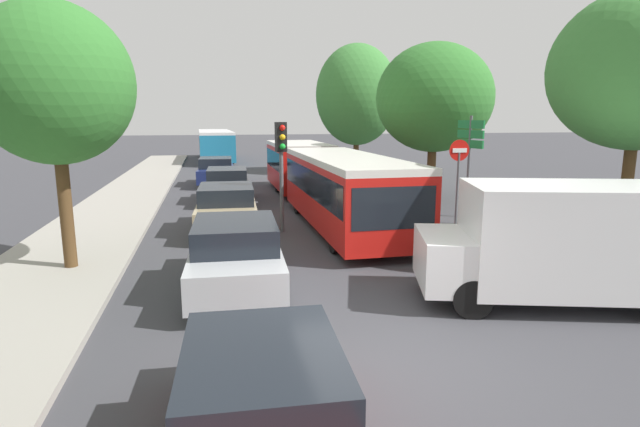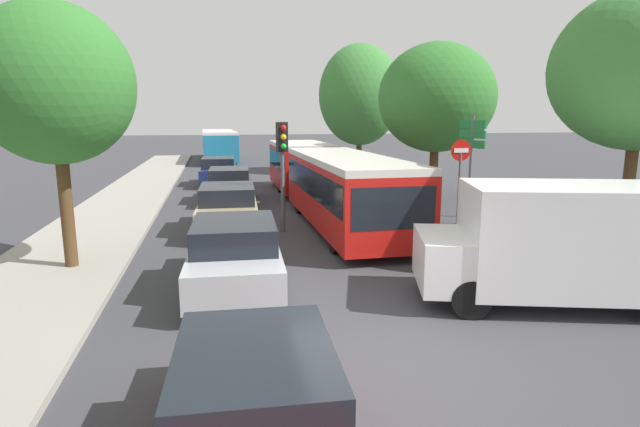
{
  "view_description": "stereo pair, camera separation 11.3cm",
  "coord_description": "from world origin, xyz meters",
  "px_view_note": "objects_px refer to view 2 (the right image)",
  "views": [
    {
      "loc": [
        -2.39,
        -6.22,
        3.54
      ],
      "look_at": [
        0.2,
        5.61,
        1.2
      ],
      "focal_mm": 28.0,
      "sensor_mm": 36.0,
      "label": 1
    },
    {
      "loc": [
        -2.28,
        -6.24,
        3.54
      ],
      "look_at": [
        0.2,
        5.61,
        1.2
      ],
      "focal_mm": 28.0,
      "sensor_mm": 36.0,
      "label": 2
    }
  ],
  "objects_px": {
    "queued_car_red": "(256,407)",
    "white_van": "(564,241)",
    "tree_left_mid": "(54,85)",
    "articulated_bus": "(323,175)",
    "direction_sign_post": "(472,145)",
    "tree_right_mid": "(437,98)",
    "queued_car_silver": "(235,254)",
    "tree_right_far": "(360,95)",
    "queued_car_navy": "(219,171)",
    "no_entry_sign": "(460,168)",
    "city_bus_rear": "(219,143)",
    "queued_car_tan": "(228,208)",
    "queued_car_black": "(230,185)",
    "traffic_light": "(282,152)"
  },
  "relations": [
    {
      "from": "queued_car_tan",
      "to": "direction_sign_post",
      "type": "relative_size",
      "value": 1.19
    },
    {
      "from": "city_bus_rear",
      "to": "tree_left_mid",
      "type": "distance_m",
      "value": 30.67
    },
    {
      "from": "direction_sign_post",
      "to": "tree_left_mid",
      "type": "bearing_deg",
      "value": 9.26
    },
    {
      "from": "tree_left_mid",
      "to": "direction_sign_post",
      "type": "bearing_deg",
      "value": 18.3
    },
    {
      "from": "articulated_bus",
      "to": "tree_left_mid",
      "type": "bearing_deg",
      "value": -48.44
    },
    {
      "from": "direction_sign_post",
      "to": "tree_right_far",
      "type": "xyz_separation_m",
      "value": [
        0.23,
        14.87,
        2.35
      ]
    },
    {
      "from": "queued_car_tan",
      "to": "tree_right_far",
      "type": "bearing_deg",
      "value": -26.94
    },
    {
      "from": "queued_car_red",
      "to": "tree_left_mid",
      "type": "distance_m",
      "value": 9.13
    },
    {
      "from": "articulated_bus",
      "to": "queued_car_black",
      "type": "bearing_deg",
      "value": -127.55
    },
    {
      "from": "traffic_light",
      "to": "queued_car_black",
      "type": "bearing_deg",
      "value": -176.68
    },
    {
      "from": "direction_sign_post",
      "to": "tree_right_mid",
      "type": "bearing_deg",
      "value": -104.89
    },
    {
      "from": "queued_car_silver",
      "to": "tree_right_far",
      "type": "distance_m",
      "value": 23.02
    },
    {
      "from": "no_entry_sign",
      "to": "direction_sign_post",
      "type": "distance_m",
      "value": 1.51
    },
    {
      "from": "queued_car_red",
      "to": "tree_right_mid",
      "type": "distance_m",
      "value": 18.29
    },
    {
      "from": "no_entry_sign",
      "to": "tree_left_mid",
      "type": "relative_size",
      "value": 0.47
    },
    {
      "from": "articulated_bus",
      "to": "tree_right_far",
      "type": "relative_size",
      "value": 1.96
    },
    {
      "from": "city_bus_rear",
      "to": "tree_left_mid",
      "type": "relative_size",
      "value": 1.92
    },
    {
      "from": "articulated_bus",
      "to": "queued_car_tan",
      "type": "bearing_deg",
      "value": -50.86
    },
    {
      "from": "articulated_bus",
      "to": "tree_right_far",
      "type": "height_order",
      "value": "tree_right_far"
    },
    {
      "from": "articulated_bus",
      "to": "queued_car_tan",
      "type": "distance_m",
      "value": 4.84
    },
    {
      "from": "queued_car_silver",
      "to": "queued_car_tan",
      "type": "xyz_separation_m",
      "value": [
        0.0,
        5.54,
        -0.0
      ]
    },
    {
      "from": "traffic_light",
      "to": "tree_right_far",
      "type": "distance_m",
      "value": 17.45
    },
    {
      "from": "articulated_bus",
      "to": "white_van",
      "type": "bearing_deg",
      "value": 12.19
    },
    {
      "from": "articulated_bus",
      "to": "tree_right_far",
      "type": "xyz_separation_m",
      "value": [
        5.02,
        12.31,
        3.57
      ]
    },
    {
      "from": "queued_car_navy",
      "to": "no_entry_sign",
      "type": "distance_m",
      "value": 14.17
    },
    {
      "from": "traffic_light",
      "to": "direction_sign_post",
      "type": "relative_size",
      "value": 0.94
    },
    {
      "from": "queued_car_red",
      "to": "queued_car_navy",
      "type": "relative_size",
      "value": 0.93
    },
    {
      "from": "tree_left_mid",
      "to": "queued_car_tan",
      "type": "bearing_deg",
      "value": 43.94
    },
    {
      "from": "queued_car_black",
      "to": "tree_left_mid",
      "type": "xyz_separation_m",
      "value": [
        -3.91,
        -9.27,
        3.51
      ]
    },
    {
      "from": "white_van",
      "to": "queued_car_black",
      "type": "bearing_deg",
      "value": -50.39
    },
    {
      "from": "traffic_light",
      "to": "tree_left_mid",
      "type": "relative_size",
      "value": 0.57
    },
    {
      "from": "queued_car_tan",
      "to": "traffic_light",
      "type": "bearing_deg",
      "value": -101.66
    },
    {
      "from": "city_bus_rear",
      "to": "tree_right_mid",
      "type": "height_order",
      "value": "tree_right_mid"
    },
    {
      "from": "tree_right_mid",
      "to": "white_van",
      "type": "bearing_deg",
      "value": -103.28
    },
    {
      "from": "traffic_light",
      "to": "no_entry_sign",
      "type": "xyz_separation_m",
      "value": [
        5.91,
        -0.07,
        -0.62
      ]
    },
    {
      "from": "city_bus_rear",
      "to": "queued_car_black",
      "type": "relative_size",
      "value": 2.74
    },
    {
      "from": "queued_car_red",
      "to": "white_van",
      "type": "relative_size",
      "value": 0.75
    },
    {
      "from": "queued_car_tan",
      "to": "white_van",
      "type": "height_order",
      "value": "white_van"
    },
    {
      "from": "city_bus_rear",
      "to": "white_van",
      "type": "bearing_deg",
      "value": -171.25
    },
    {
      "from": "city_bus_rear",
      "to": "queued_car_silver",
      "type": "bearing_deg",
      "value": 178.78
    },
    {
      "from": "traffic_light",
      "to": "tree_right_mid",
      "type": "height_order",
      "value": "tree_right_mid"
    },
    {
      "from": "queued_car_tan",
      "to": "tree_left_mid",
      "type": "height_order",
      "value": "tree_left_mid"
    },
    {
      "from": "tree_right_far",
      "to": "queued_car_tan",
      "type": "bearing_deg",
      "value": -119.66
    },
    {
      "from": "queued_car_red",
      "to": "queued_car_tan",
      "type": "distance_m",
      "value": 11.13
    },
    {
      "from": "white_van",
      "to": "no_entry_sign",
      "type": "bearing_deg",
      "value": -86.01
    },
    {
      "from": "queued_car_red",
      "to": "tree_left_mid",
      "type": "height_order",
      "value": "tree_left_mid"
    },
    {
      "from": "queued_car_tan",
      "to": "queued_car_navy",
      "type": "distance_m",
      "value": 11.28
    },
    {
      "from": "city_bus_rear",
      "to": "queued_car_silver",
      "type": "height_order",
      "value": "city_bus_rear"
    },
    {
      "from": "tree_left_mid",
      "to": "queued_car_black",
      "type": "bearing_deg",
      "value": 67.12
    },
    {
      "from": "tree_right_mid",
      "to": "tree_right_far",
      "type": "height_order",
      "value": "tree_right_far"
    }
  ]
}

